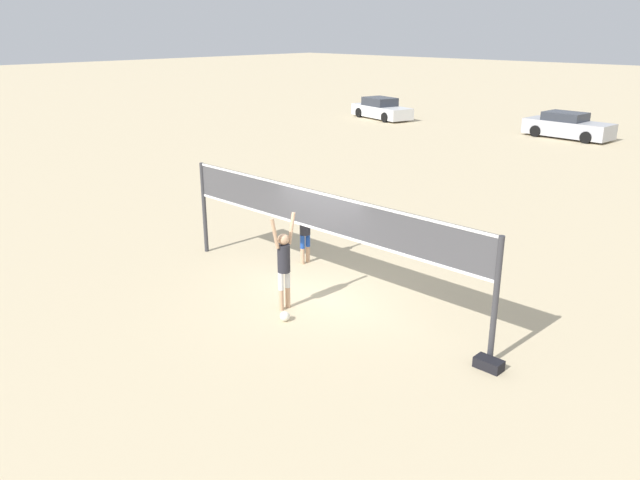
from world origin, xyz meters
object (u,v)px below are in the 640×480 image
at_px(volleyball_net, 320,220).
at_px(parked_car_mid, 567,126).
at_px(player_spiker, 284,260).
at_px(parked_car_near, 381,109).
at_px(player_blocker, 305,226).
at_px(gear_bag, 489,364).
at_px(volleyball, 285,316).

bearing_deg(volleyball_net, parked_car_mid, 101.40).
xyz_separation_m(volleyball_net, parked_car_mid, (-5.08, 25.21, -1.20)).
xyz_separation_m(player_spiker, parked_car_near, (-17.37, 25.11, -0.52)).
height_order(volleyball_net, parked_car_near, volleyball_net).
relative_size(player_blocker, parked_car_mid, 0.40).
relative_size(player_spiker, gear_bag, 4.24).
height_order(volleyball_net, parked_car_mid, volleyball_net).
bearing_deg(gear_bag, volleyball, -163.08).
distance_m(player_spiker, volleyball, 1.21).
relative_size(player_blocker, gear_bag, 3.82).
distance_m(volleyball, gear_bag, 4.32).
bearing_deg(player_spiker, volleyball_net, -4.71).
bearing_deg(gear_bag, parked_car_mid, 110.65).
xyz_separation_m(volleyball_net, volleyball, (0.37, -1.46, -1.74)).
bearing_deg(volleyball, volleyball_net, 104.08).
distance_m(player_blocker, parked_car_near, 27.67).
bearing_deg(player_spiker, player_blocker, 36.06).
bearing_deg(player_blocker, volleyball_net, 54.30).
bearing_deg(gear_bag, volleyball_net, 177.40).
height_order(volleyball_net, volleyball, volleyball_net).
relative_size(gear_bag, parked_car_mid, 0.11).
bearing_deg(player_blocker, parked_car_near, -145.47).
distance_m(player_blocker, gear_bag, 6.51).
xyz_separation_m(volleyball_net, player_spiker, (-0.09, -1.04, -0.71)).
relative_size(volleyball_net, parked_car_mid, 1.84).
bearing_deg(parked_car_mid, parked_car_near, -171.05).
relative_size(volleyball_net, player_spiker, 4.10).
bearing_deg(volleyball, gear_bag, 16.92).
distance_m(volleyball_net, gear_bag, 4.83).
height_order(volleyball, parked_car_mid, parked_car_mid).
distance_m(volleyball_net, player_blocker, 2.34).
relative_size(volleyball, parked_car_near, 0.04).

